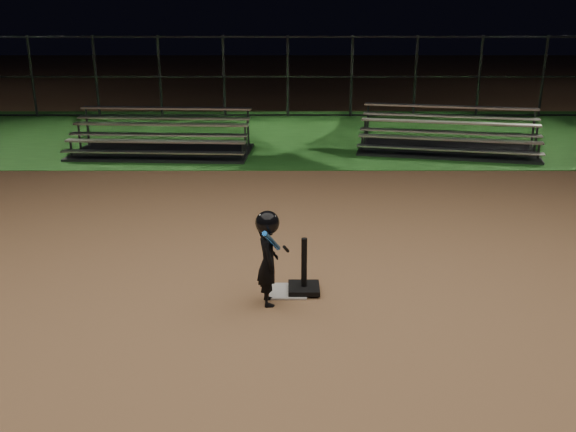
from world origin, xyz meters
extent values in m
plane|color=#A27249|center=(0.00, 0.00, 0.00)|extent=(80.00, 80.00, 0.00)
cube|color=#215C1D|center=(0.00, 10.00, 0.01)|extent=(60.00, 8.00, 0.01)
cube|color=beige|center=(0.00, 0.00, 0.01)|extent=(0.45, 0.45, 0.02)
cube|color=black|center=(0.19, 0.00, 0.05)|extent=(0.38, 0.38, 0.06)
cylinder|color=black|center=(0.19, 0.00, 0.39)|extent=(0.07, 0.07, 0.62)
imported|color=black|center=(-0.23, -0.29, 0.51)|extent=(0.30, 0.41, 1.02)
sphere|color=black|center=(-0.23, -0.29, 1.00)|extent=(0.28, 0.28, 0.28)
cylinder|color=blue|center=(-0.18, -0.44, 0.84)|extent=(0.20, 0.54, 0.41)
cylinder|color=black|center=(-0.02, -0.32, 0.69)|extent=(0.08, 0.19, 0.14)
cube|color=silver|center=(-3.01, 7.10, 0.41)|extent=(4.15, 0.49, 0.04)
cube|color=silver|center=(-3.03, 6.81, 0.23)|extent=(4.15, 0.49, 0.03)
cube|color=silver|center=(-2.98, 7.66, 0.70)|extent=(4.15, 0.49, 0.04)
cube|color=silver|center=(-3.00, 7.37, 0.52)|extent=(4.15, 0.49, 0.03)
cube|color=silver|center=(-2.95, 8.23, 0.99)|extent=(4.15, 0.49, 0.04)
cube|color=silver|center=(-2.96, 7.94, 0.81)|extent=(4.15, 0.49, 0.03)
cube|color=#38383D|center=(-2.98, 7.66, 0.03)|extent=(4.25, 2.26, 0.06)
cube|color=silver|center=(3.72, 7.35, 0.42)|extent=(4.11, 1.17, 0.04)
cube|color=silver|center=(3.66, 7.06, 0.23)|extent=(4.11, 1.17, 0.03)
cube|color=silver|center=(3.85, 7.90, 0.71)|extent=(4.11, 1.17, 0.04)
cube|color=silver|center=(3.79, 7.62, 0.52)|extent=(4.11, 1.17, 0.03)
cube|color=silver|center=(3.98, 8.46, 1.00)|extent=(4.11, 1.17, 0.04)
cube|color=silver|center=(3.91, 8.18, 0.81)|extent=(4.11, 1.17, 0.03)
cube|color=#38383D|center=(3.85, 7.90, 0.03)|extent=(4.50, 2.90, 0.06)
cube|color=#38383D|center=(0.00, 13.00, 0.05)|extent=(20.00, 0.05, 0.05)
cube|color=#38383D|center=(0.00, 13.00, 1.25)|extent=(20.00, 0.05, 0.05)
cube|color=#38383D|center=(0.00, 13.00, 2.45)|extent=(20.00, 0.05, 0.05)
cylinder|color=#38383D|center=(-5.00, 13.00, 1.25)|extent=(0.08, 0.08, 2.50)
cylinder|color=#38383D|center=(0.00, 13.00, 1.25)|extent=(0.08, 0.08, 2.50)
cylinder|color=#38383D|center=(5.00, 13.00, 1.25)|extent=(0.08, 0.08, 2.50)
camera|label=1|loc=(-0.01, -6.98, 3.31)|focal=39.15mm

